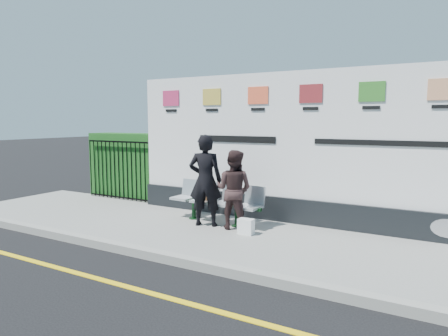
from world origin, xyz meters
The scene contains 12 objects.
ground centered at (0.00, 0.00, 0.00)m, with size 80.00×80.00×0.00m, color black.
pavement centered at (0.00, 2.50, 0.06)m, with size 14.00×3.00×0.12m, color gray.
kerb centered at (0.00, 1.00, 0.07)m, with size 14.00×0.18×0.14m, color gray.
yellow_line centered at (0.00, 0.00, 0.00)m, with size 14.00×0.10×0.01m, color yellow.
billboard centered at (0.50, 3.85, 1.42)m, with size 8.00×0.30×3.00m.
hedge centered at (-4.58, 4.30, 0.97)m, with size 2.35×0.70×1.70m, color #1A5219.
railing centered at (-4.58, 3.85, 0.89)m, with size 2.05×0.06×1.54m, color black, non-canonical shape.
bench centered at (-1.20, 3.04, 0.34)m, with size 2.03×0.53×0.43m, color silver, non-canonical shape.
woman_left centered at (-1.22, 2.74, 1.01)m, with size 0.65×0.43×1.78m, color black.
woman_right centered at (-0.64, 2.82, 0.87)m, with size 0.73×0.57×1.50m, color #332120.
handbag_brown centered at (-1.46, 3.06, 0.67)m, with size 0.29×0.12×0.22m, color black.
carrier_bag_white centered at (-0.27, 2.59, 0.26)m, with size 0.28×0.17×0.28m, color white.
Camera 1 is at (2.85, -3.72, 2.17)m, focal length 32.00 mm.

